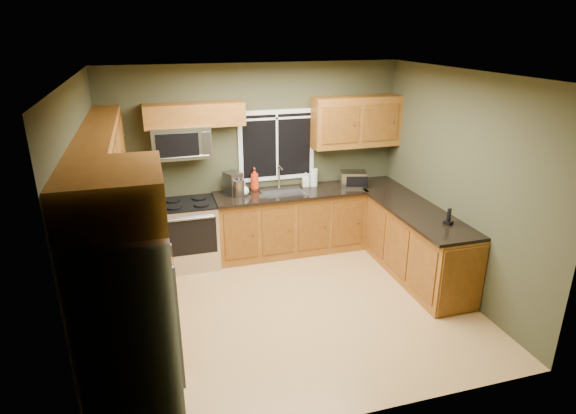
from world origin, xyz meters
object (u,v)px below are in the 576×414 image
microwave (181,142)px  kettle (239,187)px  soap_bottle_c (244,189)px  cordless_phone (448,219)px  coffee_maker (233,184)px  soap_bottle_a (255,179)px  range (189,234)px  refrigerator (130,329)px  toaster_oven (353,179)px  soap_bottle_b (306,180)px  paper_towel_roll (314,177)px

microwave → kettle: microwave is taller
soap_bottle_c → cordless_phone: (2.13, -1.72, -0.03)m
microwave → soap_bottle_c: bearing=-6.4°
coffee_maker → soap_bottle_a: (0.33, 0.13, 0.01)m
microwave → soap_bottle_c: size_ratio=4.28×
range → soap_bottle_a: soap_bottle_a is taller
refrigerator → coffee_maker: size_ratio=5.58×
range → toaster_oven: (2.42, -0.02, 0.58)m
soap_bottle_c → soap_bottle_b: bearing=8.1°
soap_bottle_c → paper_towel_roll: bearing=6.3°
soap_bottle_b → range: bearing=-174.1°
coffee_maker → toaster_oven: bearing=-3.9°
refrigerator → kettle: refrigerator is taller
kettle → cordless_phone: (2.21, -1.68, -0.07)m
microwave → soap_bottle_a: size_ratio=2.32×
kettle → soap_bottle_c: kettle is taller
toaster_oven → range: bearing=179.5°
range → coffee_maker: bearing=8.7°
microwave → soap_bottle_b: (1.75, 0.05, -0.69)m
refrigerator → kettle: bearing=63.1°
toaster_oven → paper_towel_roll: 0.58m
refrigerator → paper_towel_roll: refrigerator is taller
microwave → soap_bottle_c: (0.80, -0.09, -0.70)m
paper_towel_roll → microwave: bearing=-179.1°
coffee_maker → soap_bottle_c: (0.14, -0.06, -0.06)m
toaster_oven → soap_bottle_a: size_ratio=1.30×
paper_towel_roll → soap_bottle_b: 0.12m
coffee_maker → paper_towel_roll: coffee_maker is taller
soap_bottle_a → soap_bottle_b: 0.76m
soap_bottle_b → soap_bottle_c: bearing=-171.9°
toaster_oven → cordless_phone: 1.73m
refrigerator → range: 2.89m
microwave → refrigerator: bearing=-103.3°
refrigerator → microwave: (0.69, 2.91, 0.83)m
coffee_maker → kettle: 0.11m
range → coffee_maker: 0.91m
paper_towel_roll → soap_bottle_b: size_ratio=1.39×
paper_towel_roll → range: bearing=-174.9°
toaster_oven → coffee_maker: coffee_maker is taller
range → soap_bottle_b: soap_bottle_b is taller
kettle → paper_towel_roll: bearing=7.9°
toaster_oven → cordless_phone: toaster_oven is taller
toaster_oven → soap_bottle_a: 1.45m
coffee_maker → soap_bottle_c: coffee_maker is taller
kettle → microwave: bearing=169.7°
range → cordless_phone: cordless_phone is taller
range → coffee_maker: coffee_maker is taller
range → coffee_maker: (0.66, 0.10, 0.62)m
refrigerator → soap_bottle_a: bearing=60.7°
refrigerator → soap_bottle_c: bearing=62.1°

